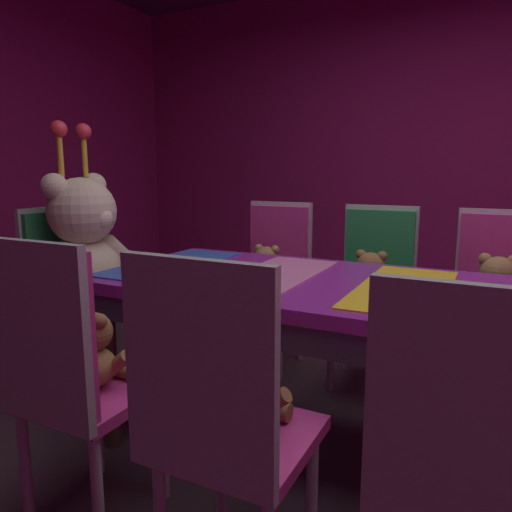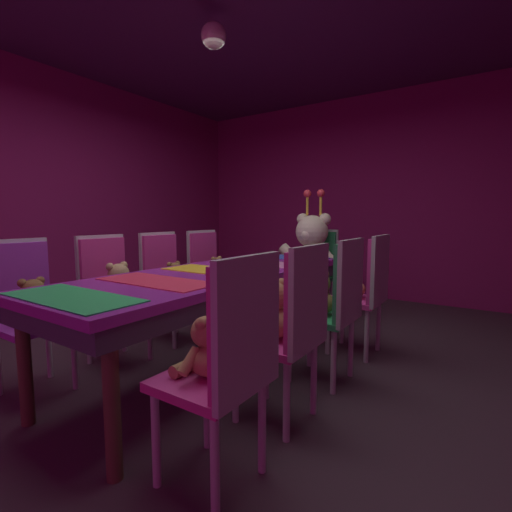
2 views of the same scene
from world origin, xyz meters
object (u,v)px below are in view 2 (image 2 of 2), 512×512
chair_left_0 (23,299)px  chair_left_1 (108,285)px  teddy_left_1 (120,287)px  chair_right_3 (370,283)px  teddy_left_0 (34,304)px  throne_chair (318,264)px  chair_right_0 (233,351)px  teddy_right_1 (272,313)px  pendant_light (214,36)px  banquet_table (214,282)px  chair_left_2 (164,275)px  teddy_left_2 (175,279)px  teddy_right_2 (319,296)px  teddy_left_3 (218,271)px  chair_right_2 (339,297)px  chair_left_3 (207,268)px  king_teddy_bear (311,250)px  teddy_right_3 (352,283)px  chair_right_1 (296,318)px  teddy_right_0 (206,350)px

chair_left_0 → chair_left_1: (0.01, 0.62, 0.00)m
teddy_left_1 → chair_right_3: bearing=38.0°
teddy_left_0 → throne_chair: throne_chair is taller
chair_left_0 → teddy_left_0: chair_left_0 is taller
teddy_left_1 → chair_right_0: chair_right_0 is taller
teddy_right_1 → pendant_light: 2.27m
banquet_table → chair_left_2: (-0.86, 0.30, -0.06)m
chair_left_1 → chair_left_2: same height
teddy_left_2 → teddy_right_2: teddy_right_2 is taller
teddy_left_3 → chair_right_2: (1.53, -0.59, 0.02)m
chair_right_3 → pendant_light: 2.32m
chair_left_3 → chair_right_3: 1.69m
teddy_right_2 → pendant_light: (-0.96, 0.06, 1.96)m
teddy_left_0 → chair_right_0: size_ratio=0.31×
teddy_left_1 → pendant_light: 2.10m
chair_left_1 → king_teddy_bear: (0.84, 1.91, 0.17)m
chair_left_2 → chair_left_1: bearing=-88.7°
teddy_left_2 → chair_right_2: bearing=-0.5°
teddy_left_2 → teddy_right_3: (1.42, 0.61, 0.01)m
teddy_left_3 → chair_right_3: 1.55m
chair_right_1 → king_teddy_bear: size_ratio=1.03×
chair_right_1 → chair_right_2: size_ratio=1.00×
teddy_left_1 → chair_right_2: bearing=20.8°
banquet_table → chair_left_3: 1.21m
teddy_left_2 → teddy_right_2: 1.40m
teddy_right_0 → throne_chair: 2.78m
banquet_table → teddy_left_2: size_ratio=8.86×
chair_left_1 → chair_right_1: size_ratio=1.00×
banquet_table → chair_left_1: bearing=-160.9°
pendant_light → chair_right_3: bearing=26.7°
throne_chair → chair_right_2: bearing=29.0°
banquet_table → chair_right_1: chair_right_1 is taller
banquet_table → teddy_right_2: teddy_right_2 is taller
teddy_left_2 → pendant_light: bearing=6.2°
teddy_left_0 → chair_left_2: chair_left_2 is taller
chair_left_3 → chair_right_1: 2.05m
banquet_table → king_teddy_bear: (0.00, 1.62, 0.11)m
chair_right_3 → throne_chair: (-0.85, 0.88, 0.00)m
chair_left_1 → chair_right_3: (1.70, 1.21, 0.00)m
chair_left_0 → chair_right_3: same height
chair_left_1 → teddy_left_2: size_ratio=3.49×
teddy_left_2 → teddy_right_0: same height
teddy_right_1 → chair_right_1: bearing=-180.0°
teddy_right_0 → chair_right_1: chair_right_1 is taller
pendant_light → banquet_table: bearing=-52.1°
teddy_left_0 → chair_left_3: 1.79m
teddy_left_1 → chair_right_2: size_ratio=0.35×
chair_left_3 → banquet_table: bearing=-46.4°
chair_right_0 → teddy_right_0: bearing=0.0°
chair_left_3 → chair_left_0: bearing=-90.5°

